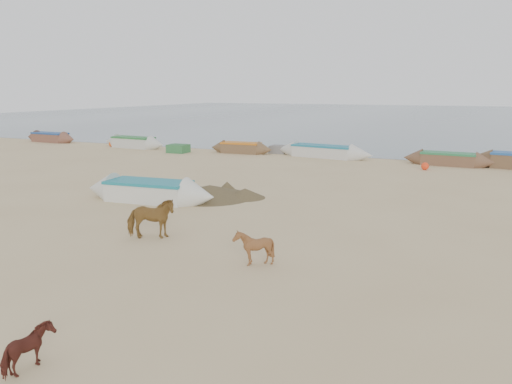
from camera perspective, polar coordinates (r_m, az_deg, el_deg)
ground at (r=14.54m, az=-6.54°, el=-6.78°), size 140.00×140.00×0.00m
sea at (r=94.20m, az=20.12°, el=8.17°), size 160.00×160.00×0.00m
cow_adult at (r=15.83m, az=-11.97°, el=-2.98°), size 1.68×1.30×1.29m
calf_front at (r=13.25m, az=-0.27°, el=-6.34°), size 0.97×0.88×0.97m
calf_right at (r=9.37m, az=-24.45°, el=-16.10°), size 0.88×0.94×0.76m
near_canoe at (r=21.24m, az=-12.16°, el=0.12°), size 6.05×1.99×0.85m
debris_pile at (r=21.73m, az=-5.29°, el=0.13°), size 4.59×4.59×0.51m
waterline_canoes at (r=33.64m, az=11.61°, el=4.32°), size 59.50×2.77×0.93m
beach_clutter at (r=32.10m, az=18.45°, el=3.39°), size 44.30×4.47×0.64m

